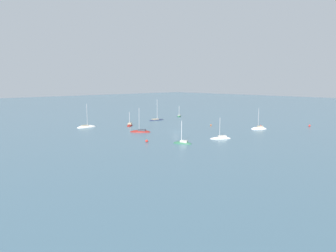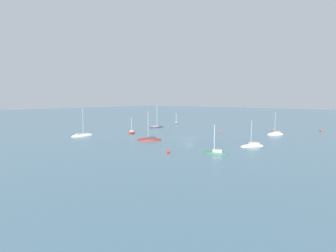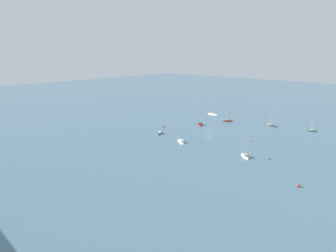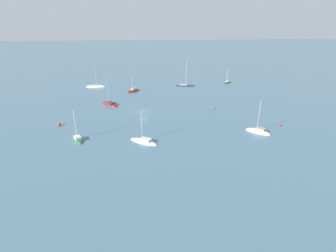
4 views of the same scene
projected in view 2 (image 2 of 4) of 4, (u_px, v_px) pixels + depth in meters
ground_plane at (189, 139)px, 89.31m from camera, size 600.00×600.00×0.00m
sailboat_0 at (176, 124)px, 141.36m from camera, size 5.40×4.65×6.68m
sailboat_1 at (275, 134)px, 99.21m from camera, size 5.99×5.70×9.54m
sailboat_2 at (252, 146)px, 75.22m from camera, size 7.29×6.08×8.03m
sailboat_3 at (215, 154)px, 65.02m from camera, size 4.53×6.45×8.05m
sailboat_4 at (150, 140)px, 86.06m from camera, size 7.32×7.82×10.25m
sailboat_5 at (156, 127)px, 123.89m from camera, size 9.04×3.59×11.16m
sailboat_6 at (82, 136)px, 96.16m from camera, size 8.53×3.31×11.00m
sailboat_7 at (132, 133)px, 102.54m from camera, size 6.03×5.85×7.05m
mooring_buoy_0 at (321, 130)px, 109.06m from camera, size 0.87×0.87×0.87m
mooring_buoy_1 at (272, 131)px, 107.58m from camera, size 0.56×0.56×0.56m
mooring_buoy_2 at (168, 151)px, 65.93m from camera, size 0.88×0.88×0.88m
mooring_buoy_3 at (220, 131)px, 106.98m from camera, size 0.62×0.62×0.62m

